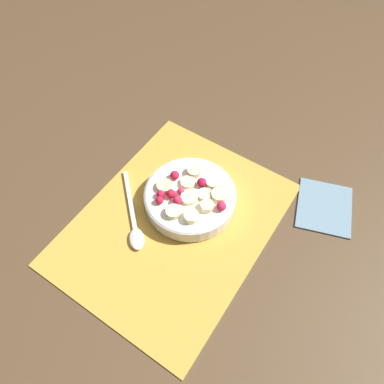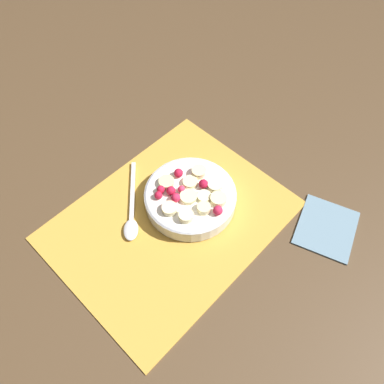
# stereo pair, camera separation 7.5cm
# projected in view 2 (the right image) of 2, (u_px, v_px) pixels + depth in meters

# --- Properties ---
(ground_plane) EXTENTS (3.00, 3.00, 0.00)m
(ground_plane) POSITION_uv_depth(u_px,v_px,m) (171.00, 221.00, 0.77)
(ground_plane) COLOR #4C3823
(placemat) EXTENTS (0.46, 0.36, 0.01)m
(placemat) POSITION_uv_depth(u_px,v_px,m) (171.00, 220.00, 0.77)
(placemat) COLOR gold
(placemat) RESTS_ON ground_plane
(fruit_bowl) EXTENTS (0.19, 0.19, 0.05)m
(fruit_bowl) POSITION_uv_depth(u_px,v_px,m) (192.00, 197.00, 0.77)
(fruit_bowl) COLOR silver
(fruit_bowl) RESTS_ON placemat
(spoon) EXTENTS (0.15, 0.16, 0.01)m
(spoon) POSITION_uv_depth(u_px,v_px,m) (132.00, 216.00, 0.76)
(spoon) COLOR silver
(spoon) RESTS_ON placemat
(napkin) EXTENTS (0.16, 0.15, 0.01)m
(napkin) POSITION_uv_depth(u_px,v_px,m) (327.00, 227.00, 0.76)
(napkin) COLOR slate
(napkin) RESTS_ON ground_plane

